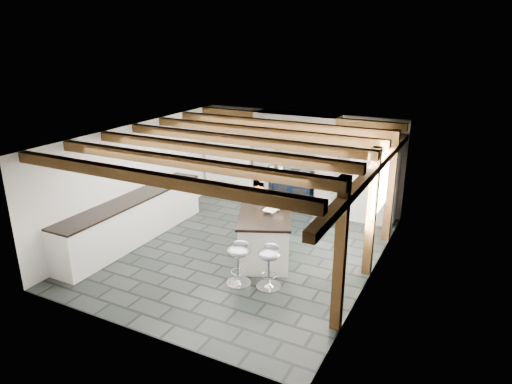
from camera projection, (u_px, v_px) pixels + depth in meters
The scene contains 6 objects.
ground at pixel (242, 250), 9.03m from camera, with size 6.00×6.00×0.00m, color black.
room_shell at pixel (248, 175), 10.14m from camera, with size 6.00×6.03×6.00m.
range_cooker at pixel (295, 189), 11.13m from camera, with size 1.00×0.63×0.99m.
kitchen_island at pixel (265, 232), 8.69m from camera, with size 1.61×2.06×1.21m.
bar_stool_near at pixel (269, 261), 7.53m from camera, with size 0.44×0.44×0.78m.
bar_stool_far at pixel (238, 258), 7.64m from camera, with size 0.50×0.50×0.78m.
Camera 1 is at (3.95, -7.15, 4.03)m, focal length 32.00 mm.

